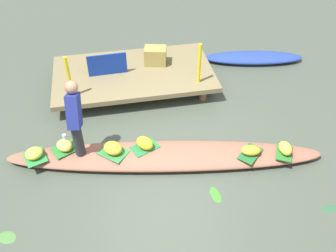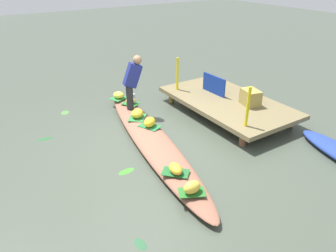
% 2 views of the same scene
% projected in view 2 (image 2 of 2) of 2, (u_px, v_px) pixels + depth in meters
% --- Properties ---
extents(canal_water, '(40.00, 40.00, 0.00)m').
position_uv_depth(canal_water, '(151.00, 143.00, 6.41)').
color(canal_water, '#454D41').
rests_on(canal_water, ground).
extents(dock_platform, '(3.20, 1.80, 0.35)m').
position_uv_depth(dock_platform, '(227.00, 102.00, 7.52)').
color(dock_platform, olive).
rests_on(dock_platform, ground).
extents(vendor_boat, '(5.19, 1.55, 0.20)m').
position_uv_depth(vendor_boat, '(151.00, 139.00, 6.37)').
color(vendor_boat, '#905B46').
rests_on(vendor_boat, ground).
extents(leaf_mat_0, '(0.48, 0.43, 0.01)m').
position_uv_depth(leaf_mat_0, '(131.00, 103.00, 7.67)').
color(leaf_mat_0, '#28752F').
rests_on(leaf_mat_0, vendor_boat).
extents(banana_bunch_0, '(0.35, 0.36, 0.16)m').
position_uv_depth(banana_bunch_0, '(131.00, 100.00, 7.63)').
color(banana_bunch_0, '#F9D253').
rests_on(banana_bunch_0, vendor_boat).
extents(leaf_mat_1, '(0.43, 0.47, 0.01)m').
position_uv_depth(leaf_mat_1, '(119.00, 98.00, 7.98)').
color(leaf_mat_1, '#2B803C').
rests_on(leaf_mat_1, vendor_boat).
extents(banana_bunch_1, '(0.36, 0.34, 0.16)m').
position_uv_depth(banana_bunch_1, '(119.00, 95.00, 7.94)').
color(banana_bunch_1, '#EAE345').
rests_on(banana_bunch_1, vendor_boat).
extents(leaf_mat_2, '(0.40, 0.46, 0.01)m').
position_uv_depth(leaf_mat_2, '(192.00, 192.00, 4.73)').
color(leaf_mat_2, '#276C27').
rests_on(leaf_mat_2, vendor_boat).
extents(banana_bunch_2, '(0.19, 0.29, 0.19)m').
position_uv_depth(banana_bunch_2, '(192.00, 187.00, 4.68)').
color(banana_bunch_2, yellow).
rests_on(banana_bunch_2, vendor_boat).
extents(leaf_mat_3, '(0.49, 0.49, 0.01)m').
position_uv_depth(leaf_mat_3, '(176.00, 172.00, 5.17)').
color(leaf_mat_3, '#1F602A').
rests_on(leaf_mat_3, vendor_boat).
extents(banana_bunch_3, '(0.34, 0.25, 0.15)m').
position_uv_depth(banana_bunch_3, '(176.00, 169.00, 5.14)').
color(banana_bunch_3, gold).
rests_on(banana_bunch_3, vendor_boat).
extents(leaf_mat_4, '(0.51, 0.43, 0.01)m').
position_uv_depth(leaf_mat_4, '(150.00, 126.00, 6.62)').
color(leaf_mat_4, '#257038').
rests_on(leaf_mat_4, vendor_boat).
extents(banana_bunch_4, '(0.36, 0.37, 0.19)m').
position_uv_depth(banana_bunch_4, '(150.00, 122.00, 6.57)').
color(banana_bunch_4, yellow).
rests_on(banana_bunch_4, vendor_boat).
extents(leaf_mat_5, '(0.55, 0.54, 0.01)m').
position_uv_depth(leaf_mat_5, '(137.00, 117.00, 6.99)').
color(leaf_mat_5, '#30793B').
rests_on(leaf_mat_5, vendor_boat).
extents(banana_bunch_5, '(0.40, 0.40, 0.19)m').
position_uv_depth(banana_bunch_5, '(137.00, 113.00, 6.95)').
color(banana_bunch_5, gold).
rests_on(banana_bunch_5, vendor_boat).
extents(vendor_person, '(0.25, 0.47, 1.23)m').
position_uv_depth(vendor_person, '(132.00, 79.00, 7.13)').
color(vendor_person, '#28282D').
rests_on(vendor_person, vendor_boat).
extents(water_bottle, '(0.07, 0.07, 0.24)m').
position_uv_depth(water_bottle, '(134.00, 99.00, 7.64)').
color(water_bottle, silver).
rests_on(water_bottle, vendor_boat).
extents(market_banner, '(0.77, 0.05, 0.45)m').
position_uv_depth(market_banner, '(214.00, 85.00, 7.76)').
color(market_banner, navy).
rests_on(market_banner, dock_platform).
extents(railing_post_west, '(0.06, 0.06, 0.82)m').
position_uv_depth(railing_post_west, '(177.00, 74.00, 7.91)').
color(railing_post_west, yellow).
rests_on(railing_post_west, dock_platform).
extents(railing_post_east, '(0.06, 0.06, 0.82)m').
position_uv_depth(railing_post_east, '(248.00, 107.00, 6.12)').
color(railing_post_east, yellow).
rests_on(railing_post_east, dock_platform).
extents(produce_crate, '(0.50, 0.41, 0.35)m').
position_uv_depth(produce_crate, '(250.00, 97.00, 7.15)').
color(produce_crate, olive).
rests_on(produce_crate, dock_platform).
extents(drifting_plant_0, '(0.24, 0.14, 0.01)m').
position_uv_depth(drifting_plant_0, '(140.00, 244.00, 4.11)').
color(drifting_plant_0, '#2B5C39').
rests_on(drifting_plant_0, ground).
extents(drifting_plant_1, '(0.16, 0.32, 0.01)m').
position_uv_depth(drifting_plant_1, '(126.00, 171.00, 5.54)').
color(drifting_plant_1, '#3A8928').
rests_on(drifting_plant_1, ground).
extents(drifting_plant_2, '(0.13, 0.31, 0.01)m').
position_uv_depth(drifting_plant_2, '(45.00, 139.00, 6.55)').
color(drifting_plant_2, '#235B2C').
rests_on(drifting_plant_2, ground).
extents(drifting_plant_3, '(0.32, 0.29, 0.01)m').
position_uv_depth(drifting_plant_3, '(65.00, 112.00, 7.69)').
color(drifting_plant_3, '#467839').
rests_on(drifting_plant_3, ground).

